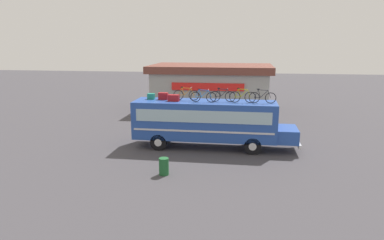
# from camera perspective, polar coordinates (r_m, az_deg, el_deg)

# --- Properties ---
(ground_plane) EXTENTS (120.00, 120.00, 0.00)m
(ground_plane) POSITION_cam_1_polar(r_m,az_deg,el_deg) (23.73, 2.02, -4.47)
(ground_plane) COLOR #423F44
(bus) EXTENTS (10.86, 2.53, 3.16)m
(bus) POSITION_cam_1_polar(r_m,az_deg,el_deg) (23.23, 2.65, -0.13)
(bus) COLOR #23479E
(bus) RESTS_ON ground
(luggage_bag_1) EXTENTS (0.47, 0.38, 0.39)m
(luggage_bag_1) POSITION_cam_1_polar(r_m,az_deg,el_deg) (24.02, -6.70, 3.86)
(luggage_bag_1) COLOR #1E7F66
(luggage_bag_1) RESTS_ON bus
(luggage_bag_2) EXTENTS (0.63, 0.38, 0.46)m
(luggage_bag_2) POSITION_cam_1_polar(r_m,az_deg,el_deg) (23.78, -4.72, 3.91)
(luggage_bag_2) COLOR maroon
(luggage_bag_2) RESTS_ON bus
(luggage_bag_3) EXTENTS (0.73, 0.44, 0.42)m
(luggage_bag_3) POSITION_cam_1_polar(r_m,az_deg,el_deg) (23.09, -3.01, 3.63)
(luggage_bag_3) COLOR maroon
(luggage_bag_3) RESTS_ON bus
(rooftop_bicycle_1) EXTENTS (1.72, 0.44, 0.91)m
(rooftop_bicycle_1) POSITION_cam_1_polar(r_m,az_deg,el_deg) (23.38, -0.98, 4.17)
(rooftop_bicycle_1) COLOR black
(rooftop_bicycle_1) RESTS_ON bus
(rooftop_bicycle_2) EXTENTS (1.69, 0.44, 0.88)m
(rooftop_bicycle_2) POSITION_cam_1_polar(r_m,az_deg,el_deg) (22.63, 1.86, 3.85)
(rooftop_bicycle_2) COLOR black
(rooftop_bicycle_2) RESTS_ON bus
(rooftop_bicycle_3) EXTENTS (1.68, 0.44, 0.92)m
(rooftop_bicycle_3) POSITION_cam_1_polar(r_m,az_deg,el_deg) (22.83, 5.01, 3.93)
(rooftop_bicycle_3) COLOR black
(rooftop_bicycle_3) RESTS_ON bus
(rooftop_bicycle_4) EXTENTS (1.69, 0.44, 0.95)m
(rooftop_bicycle_4) POSITION_cam_1_polar(r_m,az_deg,el_deg) (22.63, 8.24, 3.80)
(rooftop_bicycle_4) COLOR black
(rooftop_bicycle_4) RESTS_ON bus
(rooftop_bicycle_5) EXTENTS (1.72, 0.44, 0.93)m
(rooftop_bicycle_5) POSITION_cam_1_polar(r_m,az_deg,el_deg) (22.66, 11.43, 3.67)
(rooftop_bicycle_5) COLOR black
(rooftop_bicycle_5) RESTS_ON bus
(roadside_building) EXTENTS (12.33, 7.54, 4.69)m
(roadside_building) POSITION_cam_1_polar(r_m,az_deg,el_deg) (36.58, 3.14, 5.39)
(roadside_building) COLOR #9E9E99
(roadside_building) RESTS_ON ground
(trash_bin) EXTENTS (0.52, 0.52, 0.93)m
(trash_bin) POSITION_cam_1_polar(r_m,az_deg,el_deg) (18.87, -4.62, -7.57)
(trash_bin) COLOR #1E592D
(trash_bin) RESTS_ON ground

